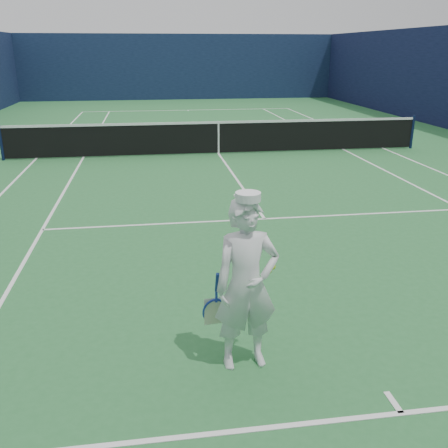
% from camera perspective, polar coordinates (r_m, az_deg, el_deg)
% --- Properties ---
extents(ground, '(80.00, 80.00, 0.00)m').
position_cam_1_polar(ground, '(15.72, -0.62, 8.03)').
color(ground, '#286B35').
rests_on(ground, ground).
extents(court_markings, '(11.03, 23.83, 0.01)m').
position_cam_1_polar(court_markings, '(15.72, -0.62, 8.04)').
color(court_markings, white).
rests_on(court_markings, ground).
extents(windscreen_fence, '(20.12, 36.12, 4.00)m').
position_cam_1_polar(windscreen_fence, '(15.45, -0.65, 15.32)').
color(windscreen_fence, '#0F1B39').
rests_on(windscreen_fence, ground).
extents(tennis_net, '(12.88, 0.09, 1.07)m').
position_cam_1_polar(tennis_net, '(15.62, -0.63, 10.02)').
color(tennis_net, '#141E4C').
rests_on(tennis_net, ground).
extents(tennis_player, '(0.79, 0.48, 1.84)m').
position_cam_1_polar(tennis_player, '(4.95, 2.58, -6.95)').
color(tennis_player, white).
rests_on(tennis_player, ground).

